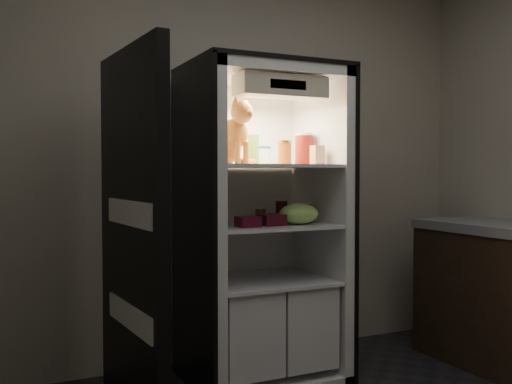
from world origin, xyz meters
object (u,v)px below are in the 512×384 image
berry_box_left (248,222)px  berry_box_right (272,220)px  soda_can_c (307,213)px  refrigerator (259,247)px  grape_bag (299,214)px  cream_carton (317,155)px  soda_can_b (296,213)px  soda_can_a (282,211)px  salsa_jar (285,152)px  mayo_tub (264,156)px  pepper_jar (304,149)px  condiment_jar (260,215)px  tabby_cat (230,139)px  parmesan_shaker (253,150)px

berry_box_left → berry_box_right: 0.17m
soda_can_c → berry_box_left: size_ratio=1.02×
refrigerator → grape_bag: bearing=-51.2°
cream_carton → soda_can_b: bearing=124.9°
soda_can_a → grape_bag: soda_can_a is taller
salsa_jar → cream_carton: (0.17, -0.09, -0.02)m
mayo_tub → cream_carton: size_ratio=1.03×
salsa_jar → berry_box_right: bearing=-144.5°
grape_bag → berry_box_left: 0.34m
refrigerator → soda_can_a: refrigerator is taller
berry_box_left → cream_carton: bearing=4.6°
grape_bag → berry_box_right: bearing=177.8°
pepper_jar → berry_box_left: size_ratio=1.69×
refrigerator → pepper_jar: 0.67m
salsa_jar → soda_can_c: (0.14, -0.02, -0.36)m
berry_box_right → condiment_jar: bearing=81.8°
mayo_tub → berry_box_left: size_ratio=1.00×
mayo_tub → soda_can_c: size_ratio=0.99×
tabby_cat → salsa_jar: (0.34, -0.03, -0.07)m
soda_can_a → salsa_jar: bearing=-107.1°
tabby_cat → soda_can_b: 0.61m
tabby_cat → berry_box_right: tabby_cat is taller
mayo_tub → tabby_cat: bearing=-149.4°
berry_box_left → berry_box_right: (0.17, 0.03, 0.00)m
parmesan_shaker → berry_box_right: (0.02, -0.21, -0.41)m
parmesan_shaker → berry_box_right: size_ratio=1.38×
mayo_tub → berry_box_right: (-0.10, -0.31, -0.38)m
parmesan_shaker → soda_can_b: bearing=-20.1°
refrigerator → cream_carton: refrigerator is taller
cream_carton → soda_can_a: 0.41m
parmesan_shaker → pepper_jar: pepper_jar is taller
tabby_cat → soda_can_a: tabby_cat is taller
parmesan_shaker → soda_can_c: 0.50m
tabby_cat → berry_box_left: size_ratio=3.31×
soda_can_b → cream_carton: bearing=-55.1°
berry_box_left → condiment_jar: bearing=51.7°
tabby_cat → berry_box_left: bearing=-93.1°
cream_carton → soda_can_a: cream_carton is taller
tabby_cat → soda_can_c: bearing=-24.1°
berry_box_left → berry_box_right: bearing=10.9°
tabby_cat → berry_box_right: bearing=-49.3°
soda_can_b → grape_bag: grape_bag is taller
pepper_jar → soda_can_b: size_ratio=1.69×
soda_can_b → berry_box_right: 0.26m
berry_box_left → parmesan_shaker: bearing=58.8°
parmesan_shaker → condiment_jar: parmesan_shaker is taller
tabby_cat → pepper_jar: tabby_cat is taller
soda_can_b → soda_can_a: bearing=136.0°
cream_carton → soda_can_c: size_ratio=0.95×
pepper_jar → condiment_jar: (-0.28, 0.05, -0.40)m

